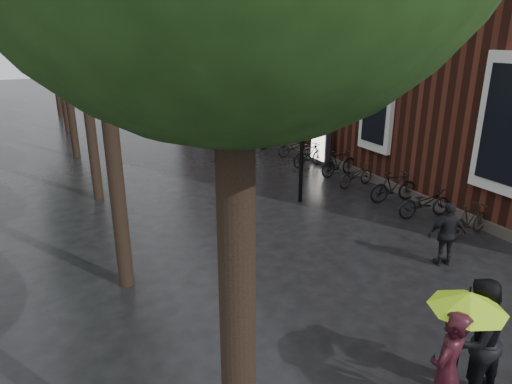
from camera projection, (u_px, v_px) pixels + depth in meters
brick_building at (347, 17)px, 24.57m from camera, size 10.20×33.20×12.00m
person_burgundy at (446, 371)px, 6.13m from camera, size 0.78×0.64×1.84m
person_black at (475, 339)px, 6.69m from camera, size 0.97×0.77×1.94m
lime_umbrella at (468, 301)px, 6.09m from camera, size 1.04×1.04×1.53m
pedestrian_walking at (447, 234)px, 10.61m from camera, size 0.99×0.66×1.56m
parked_bicycles at (344, 168)px, 16.94m from camera, size 2.08×11.81×1.02m
ad_lightbox at (320, 144)px, 18.93m from camera, size 0.26×1.10×1.65m
lamp_post at (303, 117)px, 14.00m from camera, size 0.23×0.23×4.56m
cycle_sign at (105, 112)px, 19.94m from camera, size 0.15×0.53×2.90m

